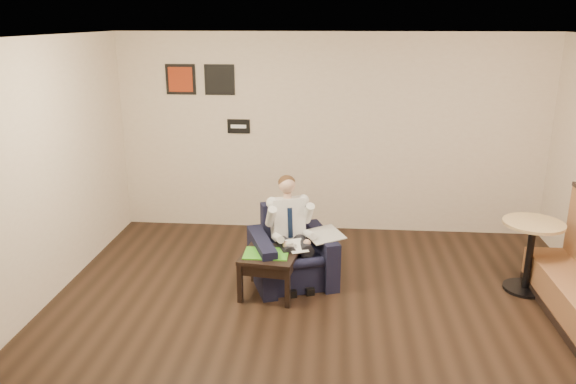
# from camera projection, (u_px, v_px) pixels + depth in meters

# --- Properties ---
(ground) EXTENTS (6.00, 6.00, 0.00)m
(ground) POSITION_uv_depth(u_px,v_px,m) (323.00, 338.00, 5.44)
(ground) COLOR black
(ground) RESTS_ON ground
(wall_back) EXTENTS (6.00, 0.02, 2.80)m
(wall_back) POSITION_uv_depth(u_px,v_px,m) (330.00, 135.00, 7.88)
(wall_back) COLOR #F0DEC4
(wall_back) RESTS_ON ground
(wall_left) EXTENTS (0.02, 6.00, 2.80)m
(wall_left) POSITION_uv_depth(u_px,v_px,m) (6.00, 192.00, 5.27)
(wall_left) COLOR #F0DEC4
(wall_left) RESTS_ON ground
(ceiling) EXTENTS (6.00, 6.00, 0.02)m
(ceiling) POSITION_uv_depth(u_px,v_px,m) (329.00, 39.00, 4.61)
(ceiling) COLOR white
(ceiling) RESTS_ON wall_back
(seating_sign) EXTENTS (0.32, 0.02, 0.20)m
(seating_sign) POSITION_uv_depth(u_px,v_px,m) (239.00, 126.00, 7.94)
(seating_sign) COLOR black
(seating_sign) RESTS_ON wall_back
(art_print_left) EXTENTS (0.42, 0.03, 0.42)m
(art_print_left) POSITION_uv_depth(u_px,v_px,m) (181.00, 79.00, 7.82)
(art_print_left) COLOR #9C2E13
(art_print_left) RESTS_ON wall_back
(art_print_right) EXTENTS (0.42, 0.03, 0.42)m
(art_print_right) POSITION_uv_depth(u_px,v_px,m) (220.00, 80.00, 7.77)
(art_print_right) COLOR black
(art_print_right) RESTS_ON wall_back
(armchair) EXTENTS (1.14, 1.14, 0.86)m
(armchair) POSITION_uv_depth(u_px,v_px,m) (292.00, 247.00, 6.50)
(armchair) COLOR black
(armchair) RESTS_ON ground
(seated_man) EXTENTS (0.81, 0.98, 1.18)m
(seated_man) POSITION_uv_depth(u_px,v_px,m) (295.00, 238.00, 6.35)
(seated_man) COLOR silver
(seated_man) RESTS_ON armchair
(lap_papers) EXTENTS (0.29, 0.34, 0.01)m
(lap_papers) POSITION_uv_depth(u_px,v_px,m) (297.00, 246.00, 6.28)
(lap_papers) COLOR white
(lap_papers) RESTS_ON seated_man
(newspaper) EXTENTS (0.53, 0.58, 0.01)m
(newspaper) POSITION_uv_depth(u_px,v_px,m) (324.00, 234.00, 6.46)
(newspaper) COLOR silver
(newspaper) RESTS_ON armchair
(side_table) EXTENTS (0.67, 0.67, 0.49)m
(side_table) POSITION_uv_depth(u_px,v_px,m) (270.00, 274.00, 6.25)
(side_table) COLOR black
(side_table) RESTS_ON ground
(green_folder) EXTENTS (0.49, 0.35, 0.01)m
(green_folder) POSITION_uv_depth(u_px,v_px,m) (266.00, 254.00, 6.16)
(green_folder) COLOR green
(green_folder) RESTS_ON side_table
(coffee_mug) EXTENTS (0.10, 0.10, 0.10)m
(coffee_mug) POSITION_uv_depth(u_px,v_px,m) (289.00, 246.00, 6.24)
(coffee_mug) COLOR white
(coffee_mug) RESTS_ON side_table
(smartphone) EXTENTS (0.17, 0.12, 0.01)m
(smartphone) POSITION_uv_depth(u_px,v_px,m) (278.00, 248.00, 6.32)
(smartphone) COLOR black
(smartphone) RESTS_ON side_table
(cafe_table) EXTENTS (0.86, 0.86, 0.82)m
(cafe_table) POSITION_uv_depth(u_px,v_px,m) (529.00, 256.00, 6.29)
(cafe_table) COLOR tan
(cafe_table) RESTS_ON ground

